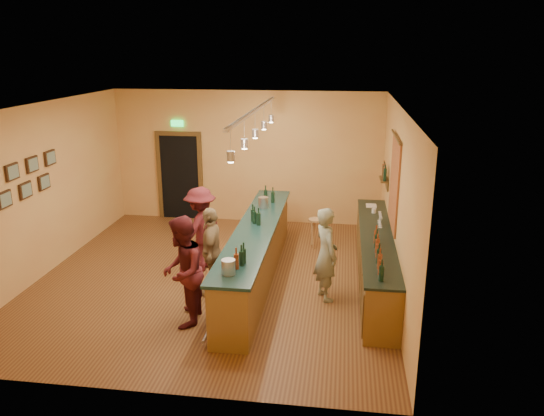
# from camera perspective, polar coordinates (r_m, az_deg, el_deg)

# --- Properties ---
(floor) EXTENTS (7.00, 7.00, 0.00)m
(floor) POSITION_cam_1_polar(r_m,az_deg,el_deg) (10.14, -6.15, -7.45)
(floor) COLOR #593019
(floor) RESTS_ON ground
(ceiling) EXTENTS (6.50, 7.00, 0.02)m
(ceiling) POSITION_cam_1_polar(r_m,az_deg,el_deg) (9.29, -6.78, 10.83)
(ceiling) COLOR silver
(ceiling) RESTS_ON wall_back
(wall_back) EXTENTS (6.50, 0.02, 3.20)m
(wall_back) POSITION_cam_1_polar(r_m,az_deg,el_deg) (12.91, -2.68, 5.46)
(wall_back) COLOR #D99251
(wall_back) RESTS_ON floor
(wall_front) EXTENTS (6.50, 0.02, 3.20)m
(wall_front) POSITION_cam_1_polar(r_m,az_deg,el_deg) (6.45, -14.04, -7.10)
(wall_front) COLOR #D99251
(wall_front) RESTS_ON floor
(wall_left) EXTENTS (0.02, 7.00, 3.20)m
(wall_left) POSITION_cam_1_polar(r_m,az_deg,el_deg) (10.84, -23.36, 1.82)
(wall_left) COLOR #D99251
(wall_left) RESTS_ON floor
(wall_right) EXTENTS (0.02, 7.00, 3.20)m
(wall_right) POSITION_cam_1_polar(r_m,az_deg,el_deg) (9.35, 13.25, 0.53)
(wall_right) COLOR #D99251
(wall_right) RESTS_ON floor
(doorway) EXTENTS (1.15, 0.09, 2.48)m
(doorway) POSITION_cam_1_polar(r_m,az_deg,el_deg) (13.40, -9.86, 3.57)
(doorway) COLOR black
(doorway) RESTS_ON wall_back
(tapestry) EXTENTS (0.03, 1.40, 1.60)m
(tapestry) POSITION_cam_1_polar(r_m,az_deg,el_deg) (9.67, 13.03, 2.62)
(tapestry) COLOR maroon
(tapestry) RESTS_ON wall_right
(bottle_shelf) EXTENTS (0.17, 0.55, 0.54)m
(bottle_shelf) POSITION_cam_1_polar(r_m,az_deg,el_deg) (11.16, 12.03, 3.61)
(bottle_shelf) COLOR #483015
(bottle_shelf) RESTS_ON wall_right
(picture_grid) EXTENTS (0.06, 2.20, 0.70)m
(picture_grid) POSITION_cam_1_polar(r_m,az_deg,el_deg) (10.13, -25.52, 2.61)
(picture_grid) COLOR #382111
(picture_grid) RESTS_ON wall_left
(back_counter) EXTENTS (0.60, 4.55, 1.27)m
(back_counter) POSITION_cam_1_polar(r_m,az_deg,el_deg) (9.86, 11.09, -5.33)
(back_counter) COLOR brown
(back_counter) RESTS_ON floor
(tasting_bar) EXTENTS (0.74, 5.10, 1.38)m
(tasting_bar) POSITION_cam_1_polar(r_m,az_deg,el_deg) (9.74, -1.71, -4.51)
(tasting_bar) COLOR brown
(tasting_bar) RESTS_ON floor
(pendant_track) EXTENTS (0.11, 4.60, 0.50)m
(pendant_track) POSITION_cam_1_polar(r_m,az_deg,el_deg) (9.15, -1.83, 9.48)
(pendant_track) COLOR silver
(pendant_track) RESTS_ON ceiling
(bartender) EXTENTS (0.60, 0.70, 1.63)m
(bartender) POSITION_cam_1_polar(r_m,az_deg,el_deg) (9.04, 5.84, -4.95)
(bartender) COLOR gray
(bartender) RESTS_ON floor
(customer_a) EXTENTS (0.74, 0.91, 1.75)m
(customer_a) POSITION_cam_1_polar(r_m,az_deg,el_deg) (8.28, -9.62, -6.77)
(customer_a) COLOR #59191E
(customer_a) RESTS_ON floor
(customer_b) EXTENTS (0.51, 0.97, 1.57)m
(customer_b) POSITION_cam_1_polar(r_m,az_deg,el_deg) (9.26, -6.51, -4.61)
(customer_b) COLOR #997A51
(customer_b) RESTS_ON floor
(customer_c) EXTENTS (0.99, 1.22, 1.64)m
(customer_c) POSITION_cam_1_polar(r_m,az_deg,el_deg) (10.28, -7.66, -2.23)
(customer_c) COLOR #59191E
(customer_c) RESTS_ON floor
(bar_stool) EXTENTS (0.31, 0.31, 0.63)m
(bar_stool) POSITION_cam_1_polar(r_m,az_deg,el_deg) (11.45, 4.72, -1.88)
(bar_stool) COLOR #A97A4C
(bar_stool) RESTS_ON floor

